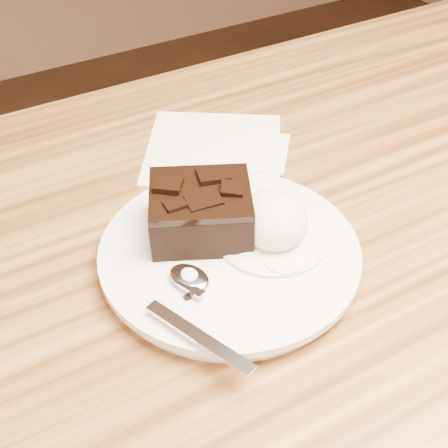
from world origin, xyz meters
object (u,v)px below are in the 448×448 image
ice_cream_scoop (273,220)px  spoon (190,279)px  napkin (213,148)px  plate (229,256)px  brownie (201,214)px

ice_cream_scoop → spoon: 0.09m
ice_cream_scoop → spoon: ice_cream_scoop is taller
spoon → napkin: (0.13, 0.19, -0.02)m
plate → brownie: size_ratio=2.63×
brownie → ice_cream_scoop: (0.05, -0.04, 0.00)m
napkin → spoon: bearing=-124.1°
brownie → plate: bearing=-70.1°
brownie → napkin: (0.09, 0.14, -0.04)m
brownie → napkin: brownie is taller
plate → napkin: size_ratio=1.56×
ice_cream_scoop → spoon: size_ratio=0.42×
brownie → spoon: (-0.04, -0.05, -0.02)m
plate → brownie: brownie is taller
ice_cream_scoop → napkin: size_ratio=0.43×
ice_cream_scoop → napkin: (0.04, 0.18, -0.04)m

